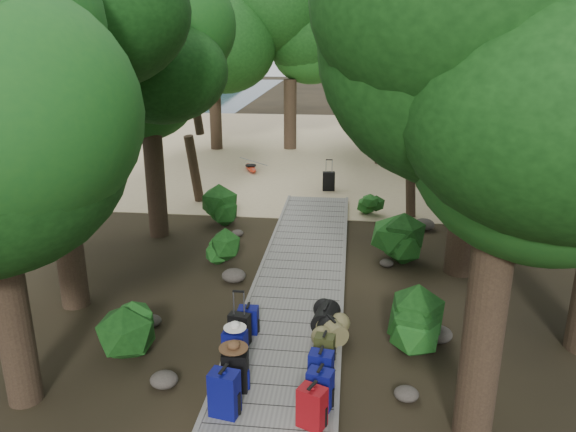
% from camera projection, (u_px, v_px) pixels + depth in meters
% --- Properties ---
extents(ground, '(120.00, 120.00, 0.00)m').
position_uv_depth(ground, '(298.00, 293.00, 12.10)').
color(ground, '#2D2516').
rests_on(ground, ground).
extents(sand_beach, '(40.00, 22.00, 0.02)m').
position_uv_depth(sand_beach, '(330.00, 147.00, 27.19)').
color(sand_beach, tan).
rests_on(sand_beach, ground).
extents(boardwalk, '(2.00, 12.00, 0.12)m').
position_uv_depth(boardwalk, '(302.00, 272.00, 13.03)').
color(boardwalk, gray).
rests_on(boardwalk, ground).
extents(backpack_left_a, '(0.46, 0.36, 0.77)m').
position_uv_depth(backpack_left_a, '(224.00, 391.00, 7.99)').
color(backpack_left_a, navy).
rests_on(backpack_left_a, boardwalk).
extents(backpack_left_b, '(0.40, 0.29, 0.71)m').
position_uv_depth(backpack_left_b, '(235.00, 369.00, 8.56)').
color(backpack_left_b, black).
rests_on(backpack_left_b, boardwalk).
extents(backpack_left_c, '(0.41, 0.31, 0.70)m').
position_uv_depth(backpack_left_c, '(235.00, 347.00, 9.18)').
color(backpack_left_c, navy).
rests_on(backpack_left_c, boardwalk).
extents(backpack_left_d, '(0.36, 0.26, 0.55)m').
position_uv_depth(backpack_left_d, '(248.00, 318.00, 10.23)').
color(backpack_left_d, navy).
rests_on(backpack_left_d, boardwalk).
extents(backpack_right_a, '(0.45, 0.40, 0.67)m').
position_uv_depth(backpack_right_a, '(312.00, 405.00, 7.76)').
color(backpack_right_a, '#95080F').
rests_on(backpack_right_a, boardwalk).
extents(backpack_right_b, '(0.42, 0.34, 0.66)m').
position_uv_depth(backpack_right_b, '(320.00, 387.00, 8.17)').
color(backpack_right_b, navy).
rests_on(backpack_right_b, boardwalk).
extents(backpack_right_c, '(0.40, 0.31, 0.63)m').
position_uv_depth(backpack_right_c, '(321.00, 367.00, 8.68)').
color(backpack_right_c, navy).
rests_on(backpack_right_c, boardwalk).
extents(backpack_right_d, '(0.36, 0.28, 0.50)m').
position_uv_depth(backpack_right_d, '(325.00, 346.00, 9.37)').
color(backpack_right_d, '#303918').
rests_on(backpack_right_d, boardwalk).
extents(duffel_right_khaki, '(0.64, 0.72, 0.40)m').
position_uv_depth(duffel_right_khaki, '(331.00, 330.00, 9.99)').
color(duffel_right_khaki, olive).
rests_on(duffel_right_khaki, boardwalk).
extents(duffel_right_black, '(0.53, 0.74, 0.43)m').
position_uv_depth(duffel_right_black, '(326.00, 318.00, 10.38)').
color(duffel_right_black, black).
rests_on(duffel_right_black, boardwalk).
extents(suitcase_on_boardwalk, '(0.40, 0.27, 0.57)m').
position_uv_depth(suitcase_on_boardwalk, '(240.00, 329.00, 9.85)').
color(suitcase_on_boardwalk, black).
rests_on(suitcase_on_boardwalk, boardwalk).
extents(lone_suitcase_on_sand, '(0.44, 0.28, 0.66)m').
position_uv_depth(lone_suitcase_on_sand, '(329.00, 181.00, 19.75)').
color(lone_suitcase_on_sand, black).
rests_on(lone_suitcase_on_sand, sand_beach).
extents(hat_brown, '(0.45, 0.45, 0.13)m').
position_uv_depth(hat_brown, '(233.00, 344.00, 8.43)').
color(hat_brown, '#51351E').
rests_on(hat_brown, backpack_left_b).
extents(hat_white, '(0.37, 0.37, 0.12)m').
position_uv_depth(hat_white, '(235.00, 324.00, 9.04)').
color(hat_white, silver).
rests_on(hat_white, backpack_left_c).
extents(kayak, '(1.71, 3.16, 0.31)m').
position_uv_depth(kayak, '(251.00, 167.00, 22.60)').
color(kayak, red).
rests_on(kayak, sand_beach).
extents(sun_lounger, '(0.79, 1.97, 0.62)m').
position_uv_depth(sun_lounger, '(423.00, 175.00, 20.67)').
color(sun_lounger, silver).
rests_on(sun_lounger, sand_beach).
extents(tree_right_a, '(4.57, 4.57, 7.62)m').
position_uv_depth(tree_right_a, '(504.00, 169.00, 6.70)').
color(tree_right_a, black).
rests_on(tree_right_a, ground).
extents(tree_right_c, '(5.82, 5.82, 10.07)m').
position_uv_depth(tree_right_c, '(482.00, 48.00, 11.60)').
color(tree_right_c, black).
rests_on(tree_right_c, ground).
extents(tree_right_d, '(6.59, 6.59, 12.09)m').
position_uv_depth(tree_right_d, '(565.00, 2.00, 13.37)').
color(tree_right_d, black).
rests_on(tree_right_d, ground).
extents(tree_right_e, '(4.87, 4.87, 8.77)m').
position_uv_depth(tree_right_e, '(474.00, 67.00, 16.22)').
color(tree_right_e, black).
rests_on(tree_right_e, ground).
extents(tree_right_f, '(6.29, 6.29, 11.23)m').
position_uv_depth(tree_right_f, '(538.00, 23.00, 18.38)').
color(tree_right_f, black).
rests_on(tree_right_f, ground).
extents(tree_left_b, '(4.39, 4.39, 7.90)m').
position_uv_depth(tree_left_b, '(51.00, 112.00, 10.38)').
color(tree_left_b, black).
rests_on(tree_left_b, ground).
extents(tree_left_c, '(4.29, 4.29, 7.47)m').
position_uv_depth(tree_left_c, '(149.00, 99.00, 14.39)').
color(tree_left_c, black).
rests_on(tree_left_c, ground).
extents(tree_back_a, '(4.96, 4.96, 8.59)m').
position_uv_depth(tree_back_a, '(290.00, 56.00, 25.59)').
color(tree_back_a, black).
rests_on(tree_back_a, ground).
extents(tree_back_b, '(5.93, 5.93, 10.58)m').
position_uv_depth(tree_back_b, '(382.00, 33.00, 25.39)').
color(tree_back_b, black).
rests_on(tree_back_b, ground).
extents(tree_back_c, '(5.48, 5.48, 9.87)m').
position_uv_depth(tree_back_c, '(451.00, 42.00, 24.49)').
color(tree_back_c, black).
rests_on(tree_back_c, ground).
extents(tree_back_d, '(4.77, 4.77, 7.94)m').
position_uv_depth(tree_back_d, '(213.00, 63.00, 25.64)').
color(tree_back_d, black).
rests_on(tree_back_d, ground).
extents(palm_right_a, '(3.98, 3.98, 6.79)m').
position_uv_depth(palm_right_a, '(422.00, 103.00, 16.21)').
color(palm_right_a, '#1A4413').
rests_on(palm_right_a, ground).
extents(palm_right_b, '(4.76, 4.76, 9.19)m').
position_uv_depth(palm_right_b, '(457.00, 53.00, 20.91)').
color(palm_right_b, '#1A4413').
rests_on(palm_right_b, ground).
extents(palm_right_c, '(4.02, 4.02, 6.39)m').
position_uv_depth(palm_right_c, '(387.00, 87.00, 23.00)').
color(palm_right_c, '#1A4413').
rests_on(palm_right_c, ground).
extents(palm_left_a, '(4.25, 4.25, 6.75)m').
position_uv_depth(palm_left_a, '(186.00, 98.00, 17.55)').
color(palm_left_a, '#1A4413').
rests_on(palm_left_a, ground).
extents(rock_left_a, '(0.45, 0.41, 0.25)m').
position_uv_depth(rock_left_a, '(164.00, 380.00, 8.89)').
color(rock_left_a, '#4C473F').
rests_on(rock_left_a, ground).
extents(rock_left_b, '(0.38, 0.34, 0.21)m').
position_uv_depth(rock_left_b, '(152.00, 321.00, 10.74)').
color(rock_left_b, '#4C473F').
rests_on(rock_left_b, ground).
extents(rock_left_c, '(0.54, 0.49, 0.30)m').
position_uv_depth(rock_left_c, '(234.00, 276.00, 12.62)').
color(rock_left_c, '#4C473F').
rests_on(rock_left_c, ground).
extents(rock_left_d, '(0.33, 0.29, 0.18)m').
position_uv_depth(rock_left_d, '(238.00, 233.00, 15.45)').
color(rock_left_d, '#4C473F').
rests_on(rock_left_d, ground).
extents(rock_right_a, '(0.38, 0.35, 0.21)m').
position_uv_depth(rock_right_a, '(406.00, 394.00, 8.57)').
color(rock_right_a, '#4C473F').
rests_on(rock_right_a, ground).
extents(rock_right_b, '(0.53, 0.48, 0.29)m').
position_uv_depth(rock_right_b, '(438.00, 334.00, 10.19)').
color(rock_right_b, '#4C473F').
rests_on(rock_right_b, ground).
extents(rock_right_c, '(0.33, 0.30, 0.18)m').
position_uv_depth(rock_right_c, '(387.00, 263.00, 13.45)').
color(rock_right_c, '#4C473F').
rests_on(rock_right_c, ground).
extents(rock_right_d, '(0.59, 0.53, 0.33)m').
position_uv_depth(rock_right_d, '(424.00, 224.00, 15.91)').
color(rock_right_d, '#4C473F').
rests_on(rock_right_d, ground).
extents(shrub_left_a, '(1.11, 1.11, 1.00)m').
position_uv_depth(shrub_left_a, '(132.00, 328.00, 9.68)').
color(shrub_left_a, '#18521A').
rests_on(shrub_left_a, ground).
extents(shrub_left_b, '(0.81, 0.81, 0.73)m').
position_uv_depth(shrub_left_b, '(224.00, 249.00, 13.59)').
color(shrub_left_b, '#18521A').
rests_on(shrub_left_b, ground).
extents(shrub_left_c, '(1.20, 1.20, 1.08)m').
position_uv_depth(shrub_left_c, '(218.00, 207.00, 16.20)').
color(shrub_left_c, '#18521A').
rests_on(shrub_left_c, ground).
extents(shrub_right_a, '(1.10, 1.10, 0.99)m').
position_uv_depth(shrub_right_a, '(425.00, 326.00, 9.78)').
color(shrub_right_a, '#18521A').
rests_on(shrub_right_a, ground).
extents(shrub_right_b, '(1.41, 1.41, 1.27)m').
position_uv_depth(shrub_right_b, '(400.00, 236.00, 13.63)').
color(shrub_right_b, '#18521A').
rests_on(shrub_right_b, ground).
extents(shrub_right_c, '(0.78, 0.78, 0.71)m').
position_uv_depth(shrub_right_c, '(370.00, 205.00, 17.05)').
color(shrub_right_c, '#18521A').
rests_on(shrub_right_c, ground).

